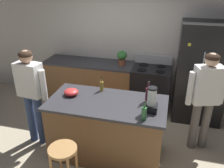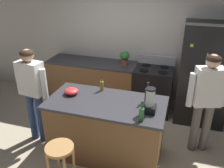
{
  "view_description": "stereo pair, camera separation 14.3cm",
  "coord_description": "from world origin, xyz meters",
  "px_view_note": "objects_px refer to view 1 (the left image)",
  "views": [
    {
      "loc": [
        0.84,
        -2.87,
        2.63
      ],
      "look_at": [
        0.0,
        0.3,
        1.1
      ],
      "focal_mm": 37.62,
      "sensor_mm": 36.0,
      "label": 1
    },
    {
      "loc": [
        0.97,
        -2.83,
        2.63
      ],
      "look_at": [
        0.0,
        0.3,
        1.1
      ],
      "focal_mm": 37.62,
      "sensor_mm": 36.0,
      "label": 2
    }
  ],
  "objects_px": {
    "refrigerator": "(201,73)",
    "bottle_vinegar": "(102,86)",
    "person_by_sink_right": "(206,94)",
    "bottle_olive_oil": "(144,113)",
    "kitchen_island": "(107,128)",
    "bottle_wine": "(148,94)",
    "bar_stool": "(63,158)",
    "potted_plant": "(122,57)",
    "stove_range": "(150,89)",
    "mixing_bowl": "(71,92)",
    "person_by_island_left": "(31,90)",
    "blender_appliance": "(152,101)"
  },
  "relations": [
    {
      "from": "person_by_sink_right",
      "to": "mixing_bowl",
      "type": "bearing_deg",
      "value": -166.7
    },
    {
      "from": "blender_appliance",
      "to": "bottle_vinegar",
      "type": "relative_size",
      "value": 1.51
    },
    {
      "from": "refrigerator",
      "to": "bar_stool",
      "type": "height_order",
      "value": "refrigerator"
    },
    {
      "from": "stove_range",
      "to": "mixing_bowl",
      "type": "height_order",
      "value": "stove_range"
    },
    {
      "from": "stove_range",
      "to": "bar_stool",
      "type": "distance_m",
      "value": 2.5
    },
    {
      "from": "person_by_island_left",
      "to": "mixing_bowl",
      "type": "distance_m",
      "value": 0.66
    },
    {
      "from": "potted_plant",
      "to": "blender_appliance",
      "type": "bearing_deg",
      "value": -64.9
    },
    {
      "from": "refrigerator",
      "to": "person_by_island_left",
      "type": "xyz_separation_m",
      "value": [
        -2.65,
        -1.5,
        0.04
      ]
    },
    {
      "from": "bottle_wine",
      "to": "mixing_bowl",
      "type": "xyz_separation_m",
      "value": [
        -1.16,
        -0.1,
        -0.07
      ]
    },
    {
      "from": "mixing_bowl",
      "to": "bottle_olive_oil",
      "type": "bearing_deg",
      "value": -18.93
    },
    {
      "from": "bottle_olive_oil",
      "to": "mixing_bowl",
      "type": "distance_m",
      "value": 1.24
    },
    {
      "from": "bottle_olive_oil",
      "to": "refrigerator",
      "type": "bearing_deg",
      "value": 65.63
    },
    {
      "from": "refrigerator",
      "to": "mixing_bowl",
      "type": "distance_m",
      "value": 2.46
    },
    {
      "from": "kitchen_island",
      "to": "refrigerator",
      "type": "bearing_deg",
      "value": 46.63
    },
    {
      "from": "potted_plant",
      "to": "mixing_bowl",
      "type": "distance_m",
      "value": 1.56
    },
    {
      "from": "bottle_vinegar",
      "to": "mixing_bowl",
      "type": "xyz_separation_m",
      "value": [
        -0.41,
        -0.26,
        -0.04
      ]
    },
    {
      "from": "bottle_wine",
      "to": "bottle_vinegar",
      "type": "height_order",
      "value": "bottle_wine"
    },
    {
      "from": "kitchen_island",
      "to": "bottle_vinegar",
      "type": "relative_size",
      "value": 7.38
    },
    {
      "from": "refrigerator",
      "to": "bottle_olive_oil",
      "type": "distance_m",
      "value": 2.02
    },
    {
      "from": "kitchen_island",
      "to": "person_by_sink_right",
      "type": "bearing_deg",
      "value": 20.89
    },
    {
      "from": "kitchen_island",
      "to": "bottle_wine",
      "type": "height_order",
      "value": "bottle_wine"
    },
    {
      "from": "stove_range",
      "to": "refrigerator",
      "type": "bearing_deg",
      "value": -1.52
    },
    {
      "from": "bar_stool",
      "to": "bottle_olive_oil",
      "type": "height_order",
      "value": "bottle_olive_oil"
    },
    {
      "from": "bottle_wine",
      "to": "potted_plant",
      "type": "bearing_deg",
      "value": 116.59
    },
    {
      "from": "kitchen_island",
      "to": "stove_range",
      "type": "height_order",
      "value": "stove_range"
    },
    {
      "from": "person_by_island_left",
      "to": "kitchen_island",
      "type": "bearing_deg",
      "value": 0.24
    },
    {
      "from": "person_by_island_left",
      "to": "blender_appliance",
      "type": "xyz_separation_m",
      "value": [
        1.89,
        -0.09,
        0.11
      ]
    },
    {
      "from": "bar_stool",
      "to": "mixing_bowl",
      "type": "height_order",
      "value": "mixing_bowl"
    },
    {
      "from": "stove_range",
      "to": "bar_stool",
      "type": "bearing_deg",
      "value": -109.28
    },
    {
      "from": "bar_stool",
      "to": "potted_plant",
      "type": "distance_m",
      "value": 2.46
    },
    {
      "from": "person_by_sink_right",
      "to": "blender_appliance",
      "type": "height_order",
      "value": "person_by_sink_right"
    },
    {
      "from": "stove_range",
      "to": "person_by_sink_right",
      "type": "height_order",
      "value": "person_by_sink_right"
    },
    {
      "from": "kitchen_island",
      "to": "potted_plant",
      "type": "distance_m",
      "value": 1.68
    },
    {
      "from": "refrigerator",
      "to": "bottle_olive_oil",
      "type": "bearing_deg",
      "value": -114.37
    },
    {
      "from": "person_by_sink_right",
      "to": "potted_plant",
      "type": "xyz_separation_m",
      "value": [
        -1.53,
        1.01,
        0.13
      ]
    },
    {
      "from": "mixing_bowl",
      "to": "bottle_vinegar",
      "type": "bearing_deg",
      "value": 32.48
    },
    {
      "from": "potted_plant",
      "to": "bottle_olive_oil",
      "type": "xyz_separation_m",
      "value": [
        0.71,
        -1.89,
        -0.07
      ]
    },
    {
      "from": "kitchen_island",
      "to": "person_by_sink_right",
      "type": "xyz_separation_m",
      "value": [
        1.4,
        0.54,
        0.51
      ]
    },
    {
      "from": "person_by_island_left",
      "to": "bar_stool",
      "type": "bearing_deg",
      "value": -42.42
    },
    {
      "from": "kitchen_island",
      "to": "blender_appliance",
      "type": "xyz_separation_m",
      "value": [
        0.65,
        -0.1,
        0.62
      ]
    },
    {
      "from": "stove_range",
      "to": "mixing_bowl",
      "type": "relative_size",
      "value": 5.11
    },
    {
      "from": "refrigerator",
      "to": "bottle_olive_oil",
      "type": "xyz_separation_m",
      "value": [
        -0.83,
        -1.84,
        0.1
      ]
    },
    {
      "from": "person_by_sink_right",
      "to": "blender_appliance",
      "type": "xyz_separation_m",
      "value": [
        -0.75,
        -0.63,
        0.11
      ]
    },
    {
      "from": "refrigerator",
      "to": "bottle_vinegar",
      "type": "bearing_deg",
      "value": -143.62
    },
    {
      "from": "kitchen_island",
      "to": "stove_range",
      "type": "bearing_deg",
      "value": 72.09
    },
    {
      "from": "bottle_vinegar",
      "to": "stove_range",
      "type": "bearing_deg",
      "value": 60.82
    },
    {
      "from": "person_by_sink_right",
      "to": "bottle_olive_oil",
      "type": "height_order",
      "value": "person_by_sink_right"
    },
    {
      "from": "kitchen_island",
      "to": "person_by_island_left",
      "type": "height_order",
      "value": "person_by_island_left"
    },
    {
      "from": "person_by_sink_right",
      "to": "bottle_olive_oil",
      "type": "relative_size",
      "value": 5.94
    },
    {
      "from": "bottle_vinegar",
      "to": "blender_appliance",
      "type": "bearing_deg",
      "value": -27.06
    }
  ]
}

